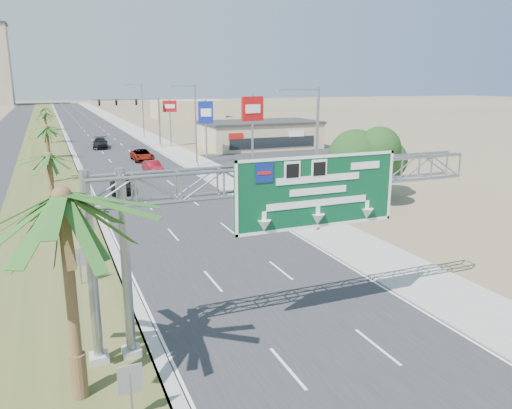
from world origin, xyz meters
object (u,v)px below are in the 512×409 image
object	(u,v)px
palm_near	(62,198)
car_far	(100,143)
store_building	(260,135)
car_right_lane	(142,155)
car_left_lane	(121,184)
car_mid_lane	(153,167)
pole_sign_red_far	(170,110)
signal_mast	(146,118)
pole_sign_red_near	(252,114)
sign_gantry	(279,191)
pole_sign_blue	(206,115)

from	to	relation	value
palm_near	car_far	bearing A→B (deg)	83.70
store_building	car_far	bearing A→B (deg)	158.67
car_right_lane	car_left_lane	bearing A→B (deg)	-106.29
store_building	car_right_lane	size ratio (longest dim) A/B	3.29
car_mid_lane	car_right_lane	world-z (taller)	car_right_lane
pole_sign_red_far	palm_near	bearing A→B (deg)	-105.80
signal_mast	car_left_lane	bearing A→B (deg)	-105.17
pole_sign_red_near	car_right_lane	bearing A→B (deg)	109.86
car_far	pole_sign_red_far	bearing A→B (deg)	-7.01
sign_gantry	palm_near	world-z (taller)	palm_near
car_far	pole_sign_blue	xyz separation A→B (m)	(12.41, -17.18, 5.15)
car_mid_lane	pole_sign_red_near	xyz separation A→B (m)	(8.05, -10.85, 6.49)
signal_mast	sign_gantry	bearing A→B (deg)	-95.74
store_building	sign_gantry	bearing A→B (deg)	-112.36
sign_gantry	car_far	bearing A→B (deg)	90.62
pole_sign_red_far	car_far	bearing A→B (deg)	166.55
sign_gantry	car_right_lane	distance (m)	49.86
palm_near	pole_sign_red_far	bearing A→B (deg)	74.20
store_building	pole_sign_red_far	distance (m)	15.06
palm_near	car_left_lane	size ratio (longest dim) A/B	1.70
pole_sign_red_near	pole_sign_blue	distance (m)	19.52
signal_mast	car_far	xyz separation A→B (m)	(-6.94, 3.31, -4.04)
pole_sign_blue	sign_gantry	bearing A→B (deg)	-103.66
car_right_lane	pole_sign_blue	distance (m)	10.14
sign_gantry	car_right_lane	bearing A→B (deg)	86.40
sign_gantry	pole_sign_blue	xyz separation A→B (m)	(11.71, 48.17, -0.09)
store_building	car_mid_lane	xyz separation A→B (m)	(-20.50, -16.51, -1.28)
car_right_lane	car_far	size ratio (longest dim) A/B	0.97
sign_gantry	pole_sign_red_far	bearing A→B (deg)	80.80
signal_mast	car_left_lane	xyz separation A→B (m)	(-8.54, -31.49, -4.01)
car_far	pole_sign_blue	world-z (taller)	pole_sign_blue
car_right_lane	pole_sign_red_near	distance (m)	23.00
car_far	pole_sign_blue	size ratio (longest dim) A/B	0.70
car_far	pole_sign_red_near	size ratio (longest dim) A/B	0.61
palm_near	car_left_lane	bearing A→B (deg)	79.82
store_building	car_far	xyz separation A→B (m)	(-23.77, 9.28, -1.19)
car_far	pole_sign_red_far	xyz separation A→B (m)	(10.87, -2.60, 5.18)
signal_mast	car_left_lane	size ratio (longest dim) A/B	2.09
car_mid_lane	palm_near	bearing A→B (deg)	-108.62
sign_gantry	pole_sign_red_near	xyz separation A→B (m)	(10.61, 28.72, 1.15)
car_far	pole_sign_red_far	distance (m)	12.32
car_far	palm_near	bearing A→B (deg)	-89.86
sign_gantry	store_building	size ratio (longest dim) A/B	0.93
car_left_lane	car_far	bearing A→B (deg)	91.77
car_mid_lane	pole_sign_red_near	size ratio (longest dim) A/B	0.48
sign_gantry	palm_near	bearing A→B (deg)	-166.68
car_left_lane	pole_sign_red_far	world-z (taller)	pole_sign_red_far
car_right_lane	pole_sign_red_near	size ratio (longest dim) A/B	0.60
store_building	pole_sign_blue	xyz separation A→B (m)	(-11.35, -7.90, 3.97)
signal_mast	car_left_lane	world-z (taller)	signal_mast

